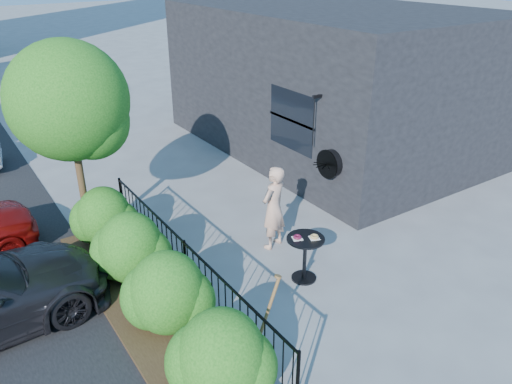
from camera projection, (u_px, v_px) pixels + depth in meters
ground at (260, 268)px, 9.28m from camera, size 120.00×120.00×0.00m
shop_building at (329, 79)px, 14.56m from camera, size 6.22×9.00×4.00m
fence at (186, 268)px, 8.29m from camera, size 0.05×6.05×1.10m
planting_bed at (149, 309)px, 8.16m from camera, size 1.30×6.00×0.08m
shrubs at (149, 270)px, 8.00m from camera, size 1.10×5.60×1.24m
patio_tree at (74, 108)px, 9.04m from camera, size 2.20×2.20×3.94m
cafe_table at (305, 251)px, 8.73m from camera, size 0.67×0.67×0.90m
woman at (274, 208)px, 9.64m from camera, size 0.72×0.59×1.70m
shovel at (264, 325)px, 6.94m from camera, size 0.48×0.18×1.40m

